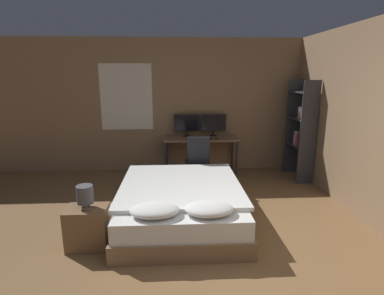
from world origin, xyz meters
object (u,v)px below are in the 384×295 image
bed (181,203)px  desk (201,143)px  keyboard (202,139)px  nightstand (88,227)px  bedside_lamp (85,195)px  monitor_left (187,124)px  monitor_right (214,124)px  bookshelf (302,128)px  computer_mouse (216,139)px  office_chair (198,167)px

bed → desk: desk is taller
bed → keyboard: size_ratio=5.08×
nightstand → bedside_lamp: bearing=-26.6°
bed → monitor_left: 2.34m
monitor_left → monitor_right: size_ratio=1.00×
bookshelf → bed: bearing=-145.0°
bedside_lamp → monitor_left: (1.26, 2.80, 0.35)m
bed → computer_mouse: (0.73, 1.85, 0.51)m
monitor_left → bookshelf: (2.16, -0.58, -0.01)m
bed → nightstand: size_ratio=4.17×
monitor_left → office_chair: bearing=-79.6°
bedside_lamp → monitor_right: 3.36m
keyboard → monitor_right: bearing=52.8°
desk → monitor_right: size_ratio=2.88×
desk → keyboard: bearing=-90.0°
monitor_right → bookshelf: bearing=-19.9°
computer_mouse → monitor_left: bearing=147.4°
monitor_left → monitor_right: same height
bed → monitor_left: (0.16, 2.21, 0.75)m
bed → office_chair: size_ratio=2.17×
keyboard → bookshelf: size_ratio=0.21×
nightstand → desk: (1.54, 2.62, 0.41)m
computer_mouse → office_chair: 0.79m
desk → bed: bearing=-102.2°
bed → keyboard: bearing=76.6°
nightstand → keyboard: bearing=57.8°
bedside_lamp → nightstand: bearing=153.4°
monitor_left → desk: bearing=-33.6°
nightstand → bookshelf: bearing=33.0°
keyboard → office_chair: size_ratio=0.43×
desk → monitor_right: (0.28, 0.18, 0.35)m
bedside_lamp → desk: bedside_lamp is taller
keyboard → office_chair: 0.68m
monitor_right → bookshelf: bookshelf is taller
office_chair → bookshelf: size_ratio=0.50×
monitor_right → bedside_lamp: bearing=-122.9°
bed → monitor_right: (0.72, 2.21, 0.75)m
bed → office_chair: office_chair is taller
office_chair → monitor_right: bearing=67.0°
office_chair → keyboard: bearing=78.7°
office_chair → computer_mouse: bearing=53.7°
keyboard → office_chair: office_chair is taller
nightstand → computer_mouse: 3.09m
bedside_lamp → computer_mouse: computer_mouse is taller
bed → office_chair: 1.35m
keyboard → computer_mouse: (0.29, 0.00, 0.01)m
desk → office_chair: (-0.11, -0.73, -0.29)m
nightstand → monitor_right: bearing=57.1°
nightstand → office_chair: bearing=53.0°
monitor_right → bed: bearing=-108.0°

